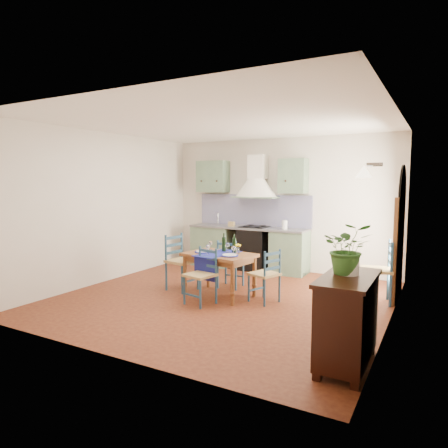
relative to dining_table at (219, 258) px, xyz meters
The scene contains 13 objects.
floor 0.64m from the dining_table, 35.94° to the right, with size 5.00×5.00×0.00m, color #44180E.
back_wall 2.27m from the dining_table, 98.93° to the left, with size 5.00×0.96×2.80m.
right_wall 2.72m from the dining_table, ahead, with size 0.26×5.00×2.80m.
left_wall 2.50m from the dining_table, behind, with size 0.04×5.00×2.80m, color beige.
ceiling 2.18m from the dining_table, 35.94° to the right, with size 5.00×5.00×0.01m, color white.
dining_table is the anchor object (origin of this frame).
chair_near 0.55m from the dining_table, 92.77° to the right, with size 0.48×0.48×0.87m.
chair_far 0.57m from the dining_table, 99.31° to the left, with size 0.43×0.43×0.86m.
chair_left 0.79m from the dining_table, behind, with size 0.52×0.52×0.97m.
chair_right 0.84m from the dining_table, ahead, with size 0.51×0.51×0.85m.
chair_spare 2.51m from the dining_table, 20.11° to the left, with size 0.54×0.54×0.98m.
sideboard 2.86m from the dining_table, 33.62° to the right, with size 0.50×1.05×0.94m.
potted_plant 2.85m from the dining_table, 32.52° to the right, with size 0.48×0.42×0.54m, color #336A28.
Camera 1 is at (3.06, -5.54, 1.87)m, focal length 32.00 mm.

